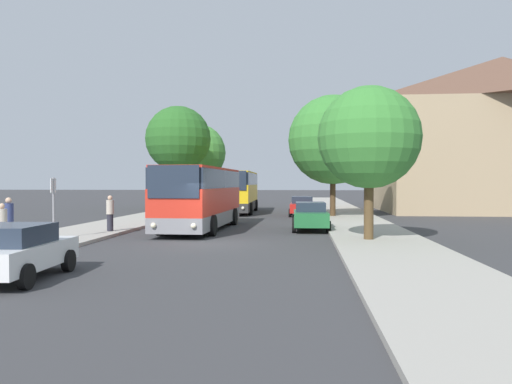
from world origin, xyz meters
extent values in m
plane|color=#38383A|center=(0.00, 0.00, 0.00)|extent=(300.00, 300.00, 0.00)
cube|color=#A39E93|center=(-7.00, 0.00, 0.07)|extent=(4.00, 120.00, 0.15)
cube|color=#A39E93|center=(7.00, 0.00, 0.07)|extent=(4.00, 120.00, 0.15)
cube|color=tan|center=(21.21, 25.39, 4.58)|extent=(20.87, 14.91, 9.15)
pyramid|color=brown|center=(21.21, 25.39, 11.39)|extent=(20.87, 14.91, 4.47)
cube|color=gray|center=(-1.72, 5.90, 0.62)|extent=(2.84, 10.43, 0.70)
cube|color=red|center=(-1.72, 5.90, 1.61)|extent=(2.84, 10.43, 1.27)
cube|color=#232D3D|center=(-1.72, 5.90, 2.72)|extent=(2.86, 10.22, 0.95)
cube|color=red|center=(-1.72, 5.90, 3.26)|extent=(2.78, 10.22, 0.12)
cube|color=#232D3D|center=(-1.86, 0.69, 2.57)|extent=(2.30, 0.12, 1.45)
sphere|color=#F4EAC1|center=(-2.75, 0.70, 0.66)|extent=(0.24, 0.24, 0.24)
sphere|color=#F4EAC1|center=(-0.96, 0.65, 0.66)|extent=(0.24, 0.24, 0.24)
cylinder|color=black|center=(-3.08, 2.83, 0.50)|extent=(0.33, 1.01, 1.00)
cylinder|color=black|center=(-0.52, 2.76, 0.50)|extent=(0.33, 1.01, 1.00)
cylinder|color=black|center=(-2.91, 9.04, 0.50)|extent=(0.33, 1.01, 1.00)
cylinder|color=black|center=(-0.36, 8.98, 0.50)|extent=(0.33, 1.01, 1.00)
cube|color=#2D2D2D|center=(-1.69, 21.07, 0.62)|extent=(2.85, 10.43, 0.70)
cube|color=yellow|center=(-1.69, 21.07, 1.67)|extent=(2.85, 10.43, 1.38)
cube|color=#232D3D|center=(-1.69, 21.07, 2.83)|extent=(2.87, 10.22, 0.95)
cube|color=yellow|center=(-1.69, 21.07, 3.37)|extent=(2.79, 10.22, 0.12)
cube|color=#232D3D|center=(-1.55, 15.86, 2.68)|extent=(2.31, 0.12, 1.45)
sphere|color=#F4EAC1|center=(-2.45, 15.82, 0.66)|extent=(0.24, 0.24, 0.24)
sphere|color=#F4EAC1|center=(-0.65, 15.87, 0.66)|extent=(0.24, 0.24, 0.24)
cylinder|color=black|center=(-2.89, 17.93, 0.50)|extent=(0.33, 1.01, 1.00)
cylinder|color=black|center=(-0.32, 18.00, 0.50)|extent=(0.33, 1.01, 1.00)
cylinder|color=black|center=(-3.06, 24.15, 0.50)|extent=(0.33, 1.01, 1.00)
cylinder|color=black|center=(-0.49, 24.22, 0.50)|extent=(0.33, 1.01, 1.00)
cube|color=silver|center=(-3.79, -8.18, 0.62)|extent=(2.14, 4.00, 0.63)
cube|color=#232D3D|center=(-3.78, -8.33, 1.19)|extent=(1.81, 2.12, 0.50)
cylinder|color=black|center=(-4.82, -7.02, 0.31)|extent=(0.23, 0.63, 0.62)
cylinder|color=black|center=(-2.89, -6.92, 0.31)|extent=(0.23, 0.63, 0.62)
cylinder|color=black|center=(-2.76, -9.33, 0.31)|extent=(0.23, 0.63, 0.62)
cube|color=#236B38|center=(4.14, 5.87, 0.66)|extent=(1.81, 4.07, 0.71)
cube|color=#232D3D|center=(4.13, 6.03, 1.25)|extent=(1.57, 2.13, 0.48)
cylinder|color=black|center=(5.03, 4.63, 0.31)|extent=(0.21, 0.62, 0.62)
cylinder|color=black|center=(3.30, 4.60, 0.31)|extent=(0.21, 0.62, 0.62)
cylinder|color=black|center=(4.98, 7.13, 0.31)|extent=(0.21, 0.62, 0.62)
cylinder|color=black|center=(3.25, 7.10, 0.31)|extent=(0.21, 0.62, 0.62)
cube|color=red|center=(3.69, 17.33, 0.64)|extent=(1.78, 3.94, 0.66)
cube|color=#232D3D|center=(3.69, 17.49, 1.23)|extent=(1.56, 2.05, 0.52)
cylinder|color=black|center=(4.56, 16.11, 0.31)|extent=(0.20, 0.62, 0.62)
cylinder|color=black|center=(2.80, 16.12, 0.31)|extent=(0.20, 0.62, 0.62)
cylinder|color=black|center=(4.58, 18.54, 0.31)|extent=(0.20, 0.62, 0.62)
cylinder|color=black|center=(2.82, 18.55, 0.31)|extent=(0.20, 0.62, 0.62)
cylinder|color=gray|center=(-6.80, -0.26, 1.45)|extent=(0.08, 0.08, 2.61)
cube|color=silver|center=(-6.80, -0.26, 2.41)|extent=(0.03, 0.45, 0.60)
cylinder|color=#23232D|center=(-7.75, -1.97, 0.58)|extent=(0.30, 0.30, 0.86)
cylinder|color=navy|center=(-7.75, -1.97, 1.36)|extent=(0.36, 0.36, 0.71)
sphere|color=tan|center=(-7.75, -1.97, 1.83)|extent=(0.23, 0.23, 0.23)
cylinder|color=#23232D|center=(-7.46, -2.86, 0.53)|extent=(0.30, 0.30, 0.76)
cylinder|color=#B2A899|center=(-7.46, -2.86, 1.23)|extent=(0.36, 0.36, 0.64)
sphere|color=tan|center=(-7.46, -2.86, 1.66)|extent=(0.21, 0.21, 0.21)
cylinder|color=#23232D|center=(-5.67, 3.13, 0.57)|extent=(0.30, 0.30, 0.83)
cylinder|color=#B2A899|center=(-5.67, 3.13, 1.33)|extent=(0.36, 0.36, 0.69)
sphere|color=tan|center=(-5.67, 3.13, 1.79)|extent=(0.23, 0.23, 0.23)
cylinder|color=brown|center=(-7.16, 30.34, 1.80)|extent=(0.40, 0.40, 3.29)
sphere|color=#428938|center=(-7.16, 30.34, 5.66)|extent=(5.90, 5.90, 5.90)
cylinder|color=brown|center=(-7.31, 23.02, 2.21)|extent=(0.40, 0.40, 4.12)
sphere|color=#286023|center=(-7.31, 23.02, 6.44)|extent=(5.79, 5.79, 5.79)
cylinder|color=#513D23|center=(6.50, 0.81, 1.48)|extent=(0.40, 0.40, 2.67)
sphere|color=#387F33|center=(6.50, 0.81, 4.43)|extent=(4.30, 4.30, 4.30)
cylinder|color=#47331E|center=(5.87, 15.58, 1.68)|extent=(0.40, 0.40, 3.06)
sphere|color=#387F33|center=(5.87, 15.58, 5.60)|extent=(6.38, 6.38, 6.38)
camera|label=1|loc=(3.75, -20.48, 2.53)|focal=35.00mm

